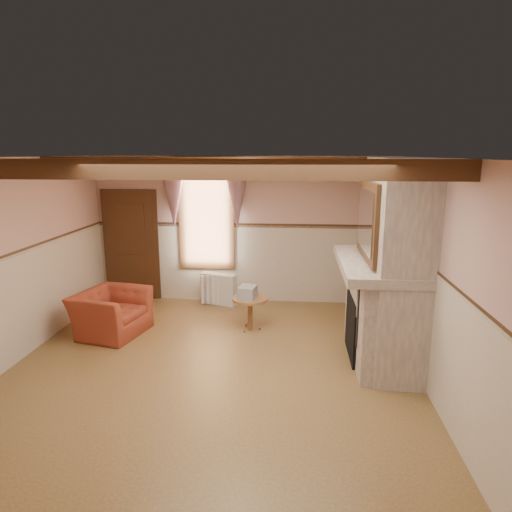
# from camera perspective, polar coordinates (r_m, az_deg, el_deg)

# --- Properties ---
(floor) EXTENTS (5.50, 6.00, 0.01)m
(floor) POSITION_cam_1_polar(r_m,az_deg,el_deg) (6.38, -5.63, -13.87)
(floor) COLOR brown
(floor) RESTS_ON ground
(ceiling) EXTENTS (5.50, 6.00, 0.01)m
(ceiling) POSITION_cam_1_polar(r_m,az_deg,el_deg) (5.71, -6.25, 12.15)
(ceiling) COLOR silver
(ceiling) RESTS_ON wall_back
(wall_back) EXTENTS (5.50, 0.02, 2.80)m
(wall_back) POSITION_cam_1_polar(r_m,az_deg,el_deg) (8.79, -2.31, 3.24)
(wall_back) COLOR tan
(wall_back) RESTS_ON floor
(wall_front) EXTENTS (5.50, 0.02, 2.80)m
(wall_front) POSITION_cam_1_polar(r_m,az_deg,el_deg) (3.17, -16.33, -15.10)
(wall_front) COLOR tan
(wall_front) RESTS_ON floor
(wall_left) EXTENTS (0.02, 6.00, 2.80)m
(wall_left) POSITION_cam_1_polar(r_m,az_deg,el_deg) (6.94, -28.83, -0.93)
(wall_left) COLOR tan
(wall_left) RESTS_ON floor
(wall_right) EXTENTS (0.02, 6.00, 2.80)m
(wall_right) POSITION_cam_1_polar(r_m,az_deg,el_deg) (6.02, 20.75, -2.06)
(wall_right) COLOR tan
(wall_right) RESTS_ON floor
(wainscot) EXTENTS (5.50, 6.00, 1.50)m
(wainscot) POSITION_cam_1_polar(r_m,az_deg,el_deg) (6.08, -5.78, -7.54)
(wainscot) COLOR #C5B39E
(wainscot) RESTS_ON floor
(chair_rail) EXTENTS (5.50, 6.00, 0.08)m
(chair_rail) POSITION_cam_1_polar(r_m,az_deg,el_deg) (5.86, -5.95, -0.66)
(chair_rail) COLOR black
(chair_rail) RESTS_ON wainscot
(firebox) EXTENTS (0.20, 0.95, 0.90)m
(firebox) POSITION_cam_1_polar(r_m,az_deg,el_deg) (6.72, 12.49, -8.53)
(firebox) COLOR black
(firebox) RESTS_ON floor
(armchair) EXTENTS (1.17, 1.27, 0.70)m
(armchair) POSITION_cam_1_polar(r_m,az_deg,el_deg) (7.72, -17.66, -6.79)
(armchair) COLOR maroon
(armchair) RESTS_ON floor
(side_table) EXTENTS (0.61, 0.61, 0.55)m
(side_table) POSITION_cam_1_polar(r_m,az_deg,el_deg) (7.54, -0.75, -7.24)
(side_table) COLOR brown
(side_table) RESTS_ON floor
(book_stack) EXTENTS (0.31, 0.36, 0.20)m
(book_stack) POSITION_cam_1_polar(r_m,az_deg,el_deg) (7.41, -1.08, -4.53)
(book_stack) COLOR #B7AD8C
(book_stack) RESTS_ON side_table
(radiator) EXTENTS (0.72, 0.39, 0.60)m
(radiator) POSITION_cam_1_polar(r_m,az_deg,el_deg) (8.80, -4.71, -4.14)
(radiator) COLOR silver
(radiator) RESTS_ON floor
(bowl) EXTENTS (0.37, 0.37, 0.09)m
(bowl) POSITION_cam_1_polar(r_m,az_deg,el_deg) (6.45, 15.09, -0.11)
(bowl) COLOR brown
(bowl) RESTS_ON mantel
(mantel_clock) EXTENTS (0.14, 0.24, 0.20)m
(mantel_clock) POSITION_cam_1_polar(r_m,az_deg,el_deg) (7.18, 14.06, 1.68)
(mantel_clock) COLOR black
(mantel_clock) RESTS_ON mantel
(oil_lamp) EXTENTS (0.11, 0.11, 0.28)m
(oil_lamp) POSITION_cam_1_polar(r_m,az_deg,el_deg) (6.77, 14.63, 1.32)
(oil_lamp) COLOR gold
(oil_lamp) RESTS_ON mantel
(candle_red) EXTENTS (0.06, 0.06, 0.16)m
(candle_red) POSITION_cam_1_polar(r_m,az_deg,el_deg) (5.68, 16.48, -1.56)
(candle_red) COLOR #AA141D
(candle_red) RESTS_ON mantel
(jar_yellow) EXTENTS (0.06, 0.06, 0.12)m
(jar_yellow) POSITION_cam_1_polar(r_m,az_deg,el_deg) (6.00, 15.86, -0.97)
(jar_yellow) COLOR gold
(jar_yellow) RESTS_ON mantel
(fireplace) EXTENTS (0.85, 2.00, 2.80)m
(fireplace) POSITION_cam_1_polar(r_m,az_deg,el_deg) (6.51, 16.60, -0.68)
(fireplace) COLOR gray
(fireplace) RESTS_ON floor
(mantel) EXTENTS (1.05, 2.05, 0.12)m
(mantel) POSITION_cam_1_polar(r_m,az_deg,el_deg) (6.48, 15.02, -1.00)
(mantel) COLOR gray
(mantel) RESTS_ON fireplace
(overmantel_mirror) EXTENTS (0.06, 1.44, 1.04)m
(overmantel_mirror) POSITION_cam_1_polar(r_m,az_deg,el_deg) (6.34, 13.69, 4.39)
(overmantel_mirror) COLOR silver
(overmantel_mirror) RESTS_ON fireplace
(door) EXTENTS (1.10, 0.10, 2.10)m
(door) POSITION_cam_1_polar(r_m,az_deg,el_deg) (9.29, -15.30, 1.12)
(door) COLOR black
(door) RESTS_ON floor
(window) EXTENTS (1.06, 0.08, 2.02)m
(window) POSITION_cam_1_polar(r_m,az_deg,el_deg) (8.82, -6.24, 4.85)
(window) COLOR white
(window) RESTS_ON wall_back
(window_drapes) EXTENTS (1.30, 0.14, 1.40)m
(window_drapes) POSITION_cam_1_polar(r_m,az_deg,el_deg) (8.67, -6.45, 8.70)
(window_drapes) COLOR gray
(window_drapes) RESTS_ON wall_back
(ceiling_beam_front) EXTENTS (5.50, 0.18, 0.20)m
(ceiling_beam_front) POSITION_cam_1_polar(r_m,az_deg,el_deg) (4.54, -9.15, 10.65)
(ceiling_beam_front) COLOR black
(ceiling_beam_front) RESTS_ON ceiling
(ceiling_beam_back) EXTENTS (5.50, 0.18, 0.20)m
(ceiling_beam_back) POSITION_cam_1_polar(r_m,az_deg,el_deg) (6.89, -4.30, 11.45)
(ceiling_beam_back) COLOR black
(ceiling_beam_back) RESTS_ON ceiling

